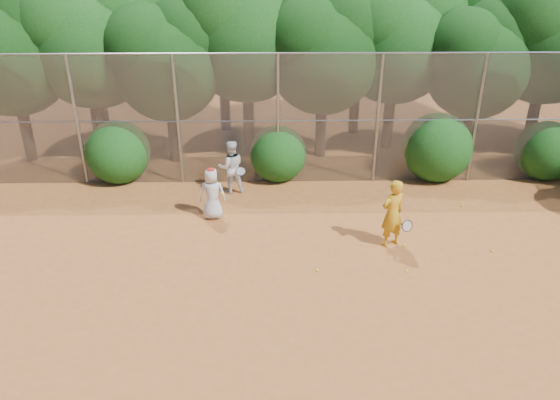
{
  "coord_description": "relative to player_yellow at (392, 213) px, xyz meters",
  "views": [
    {
      "loc": [
        -1.21,
        -9.67,
        7.23
      ],
      "look_at": [
        -1.0,
        2.5,
        1.1
      ],
      "focal_mm": 35.0,
      "sensor_mm": 36.0,
      "label": 1
    }
  ],
  "objects": [
    {
      "name": "bush_2",
      "position": [
        2.23,
        4.17,
        0.21
      ],
      "size": [
        2.2,
        2.2,
        2.2
      ],
      "primitive_type": "sphere",
      "color": "#0F3F10",
      "rests_on": "ground"
    },
    {
      "name": "ground",
      "position": [
        -1.77,
        -2.13,
        -0.89
      ],
      "size": [
        80.0,
        80.0,
        0.0
      ],
      "primitive_type": "plane",
      "color": "#9C5323",
      "rests_on": "ground"
    },
    {
      "name": "tree_6",
      "position": [
        3.78,
        5.91,
        2.57
      ],
      "size": [
        3.86,
        3.36,
        5.29
      ],
      "color": "black",
      "rests_on": "ground"
    },
    {
      "name": "ball_3",
      "position": [
        -1.92,
        -1.17,
        -0.86
      ],
      "size": [
        0.07,
        0.07,
        0.07
      ],
      "primitive_type": "sphere",
      "color": "yellow",
      "rests_on": "ground"
    },
    {
      "name": "tree_12",
      "position": [
        4.8,
        9.12,
        3.62
      ],
      "size": [
        5.02,
        4.37,
        6.88
      ],
      "color": "black",
      "rests_on": "ground"
    },
    {
      "name": "tree_11",
      "position": [
        0.29,
        8.51,
        3.27
      ],
      "size": [
        4.64,
        4.03,
        6.35
      ],
      "color": "black",
      "rests_on": "ground"
    },
    {
      "name": "tree_3",
      "position": [
        -3.7,
        6.72,
        3.5
      ],
      "size": [
        4.89,
        4.26,
        6.7
      ],
      "color": "black",
      "rests_on": "ground"
    },
    {
      "name": "bush_3",
      "position": [
        5.73,
        4.17,
        0.06
      ],
      "size": [
        1.9,
        1.9,
        1.9
      ],
      "primitive_type": "sphere",
      "color": "#0F3F10",
      "rests_on": "ground"
    },
    {
      "name": "player_yellow",
      "position": [
        0.0,
        0.0,
        0.0
      ],
      "size": [
        0.9,
        0.67,
        1.79
      ],
      "rotation": [
        0.0,
        0.0,
        3.6
      ],
      "color": "gold",
      "rests_on": "ground"
    },
    {
      "name": "tree_1",
      "position": [
        -8.71,
        6.41,
        3.27
      ],
      "size": [
        4.64,
        4.03,
        6.35
      ],
      "color": "black",
      "rests_on": "ground"
    },
    {
      "name": "tree_10",
      "position": [
        -4.7,
        8.92,
        3.73
      ],
      "size": [
        5.15,
        4.48,
        7.06
      ],
      "color": "black",
      "rests_on": "ground"
    },
    {
      "name": "fence_back",
      "position": [
        -1.89,
        3.87,
        1.16
      ],
      "size": [
        20.05,
        0.09,
        4.03
      ],
      "color": "gray",
      "rests_on": "ground"
    },
    {
      "name": "ball_0",
      "position": [
        0.17,
        -1.24,
        -0.86
      ],
      "size": [
        0.07,
        0.07,
        0.07
      ],
      "primitive_type": "sphere",
      "color": "yellow",
      "rests_on": "ground"
    },
    {
      "name": "tree_5",
      "position": [
        1.29,
        6.91,
        3.15
      ],
      "size": [
        4.51,
        3.92,
        6.17
      ],
      "color": "black",
      "rests_on": "ground"
    },
    {
      "name": "ball_4",
      "position": [
        2.52,
        2.07,
        -0.86
      ],
      "size": [
        0.07,
        0.07,
        0.07
      ],
      "primitive_type": "sphere",
      "color": "yellow",
      "rests_on": "ground"
    },
    {
      "name": "tree_0",
      "position": [
        -11.21,
        5.91,
        3.04
      ],
      "size": [
        4.38,
        3.81,
        6.0
      ],
      "color": "black",
      "rests_on": "ground"
    },
    {
      "name": "tree_7",
      "position": [
        6.29,
        6.52,
        3.39
      ],
      "size": [
        4.77,
        4.14,
        6.53
      ],
      "color": "black",
      "rests_on": "ground"
    },
    {
      "name": "tree_9",
      "position": [
        -9.71,
        8.72,
        3.44
      ],
      "size": [
        4.83,
        4.2,
        6.62
      ],
      "color": "black",
      "rests_on": "ground"
    },
    {
      "name": "player_white",
      "position": [
        -4.18,
        3.16,
        -0.08
      ],
      "size": [
        0.91,
        0.8,
        1.63
      ],
      "rotation": [
        0.0,
        0.0,
        3.34
      ],
      "color": "white",
      "rests_on": "ground"
    },
    {
      "name": "player_teen",
      "position": [
        -4.59,
        1.52,
        -0.15
      ],
      "size": [
        0.72,
        0.47,
        1.49
      ],
      "rotation": [
        0.0,
        0.0,
        3.14
      ],
      "color": "silver",
      "rests_on": "ground"
    },
    {
      "name": "tree_2",
      "position": [
        -6.22,
        5.71,
        2.69
      ],
      "size": [
        3.99,
        3.47,
        5.47
      ],
      "color": "black",
      "rests_on": "ground"
    },
    {
      "name": "tree_4",
      "position": [
        -1.21,
        6.11,
        2.86
      ],
      "size": [
        4.19,
        3.64,
        5.73
      ],
      "color": "black",
      "rests_on": "ground"
    },
    {
      "name": "bush_1",
      "position": [
        -2.77,
        4.17,
        0.01
      ],
      "size": [
        1.8,
        1.8,
        1.8
      ],
      "primitive_type": "sphere",
      "color": "#0F3F10",
      "rests_on": "ground"
    },
    {
      "name": "ball_2",
      "position": [
        2.49,
        -0.41,
        -0.86
      ],
      "size": [
        0.07,
        0.07,
        0.07
      ],
      "primitive_type": "sphere",
      "color": "yellow",
      "rests_on": "ground"
    },
    {
      "name": "ball_1",
      "position": [
        0.37,
        -0.08,
        -0.86
      ],
      "size": [
        0.07,
        0.07,
        0.07
      ],
      "primitive_type": "sphere",
      "color": "yellow",
      "rests_on": "ground"
    },
    {
      "name": "bush_0",
      "position": [
        -7.77,
        4.17,
        0.11
      ],
      "size": [
        2.0,
        2.0,
        2.0
      ],
      "primitive_type": "sphere",
      "color": "#0F3F10",
      "rests_on": "ground"
    }
  ]
}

